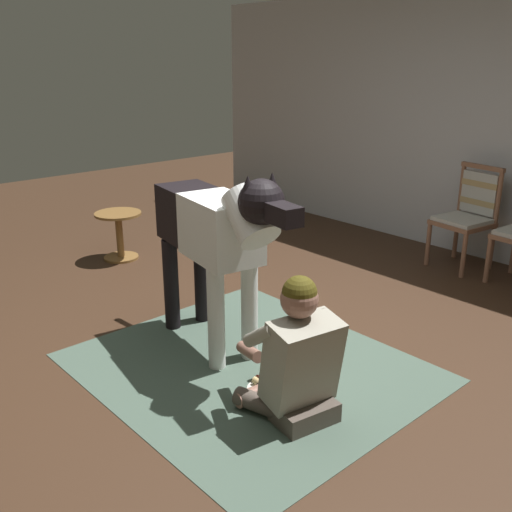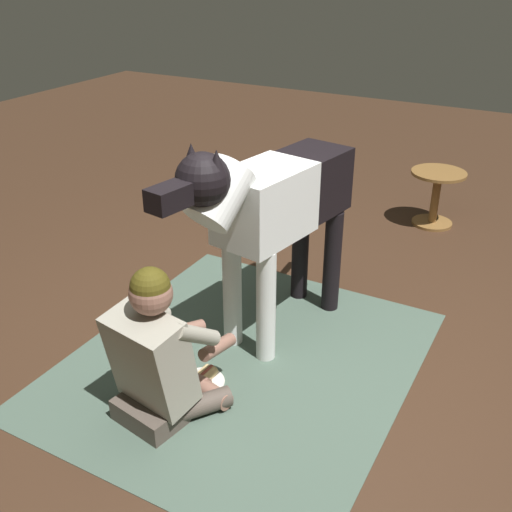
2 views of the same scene
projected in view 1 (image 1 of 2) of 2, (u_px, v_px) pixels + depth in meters
ground_plane at (251, 349)px, 4.11m from camera, size 13.71×13.71×0.00m
back_wall at (490, 127)px, 5.65m from camera, size 7.65×0.10×2.60m
area_rug at (250, 367)px, 3.87m from camera, size 2.14×1.87×0.01m
dining_chair_left_of_pair at (469, 212)px, 5.58m from camera, size 0.52×0.52×0.98m
person_sitting_on_floor at (296, 360)px, 3.27m from camera, size 0.69×0.57×0.85m
large_dog at (216, 232)px, 3.84m from camera, size 1.67×0.51×1.34m
hot_dog_on_plate at (267, 386)px, 3.61m from camera, size 0.25×0.25×0.06m
round_side_table at (119, 231)px, 5.85m from camera, size 0.46×0.46×0.48m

